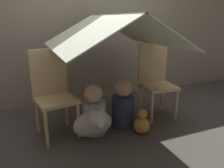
{
  "coord_description": "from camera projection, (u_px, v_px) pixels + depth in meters",
  "views": [
    {
      "loc": [
        -0.92,
        -2.16,
        1.23
      ],
      "look_at": [
        0.0,
        0.05,
        0.51
      ],
      "focal_mm": 35.0,
      "sensor_mm": 36.0,
      "label": 1
    }
  ],
  "objects": [
    {
      "name": "dog",
      "position": [
        94.0,
        123.0,
        2.29
      ],
      "size": [
        0.43,
        0.38,
        0.39
      ],
      "color": "silver",
      "rests_on": "ground_plane"
    },
    {
      "name": "person_front",
      "position": [
        94.0,
        112.0,
        2.4
      ],
      "size": [
        0.27,
        0.27,
        0.56
      ],
      "color": "#B2B2B7",
      "rests_on": "ground_plane"
    },
    {
      "name": "person_second",
      "position": [
        123.0,
        106.0,
        2.54
      ],
      "size": [
        0.26,
        0.26,
        0.57
      ],
      "color": "#2D3351",
      "rests_on": "ground_plane"
    },
    {
      "name": "chair_right",
      "position": [
        156.0,
        78.0,
        2.82
      ],
      "size": [
        0.43,
        0.43,
        0.93
      ],
      "rotation": [
        0.0,
        0.0,
        -0.08
      ],
      "color": "#D1B27F",
      "rests_on": "ground_plane"
    },
    {
      "name": "chair_left",
      "position": [
        53.0,
        90.0,
        2.34
      ],
      "size": [
        0.46,
        0.46,
        0.93
      ],
      "rotation": [
        0.0,
        0.0,
        0.17
      ],
      "color": "#D1B27F",
      "rests_on": "ground_plane"
    },
    {
      "name": "plush_toy",
      "position": [
        142.0,
        123.0,
        2.42
      ],
      "size": [
        0.18,
        0.18,
        0.28
      ],
      "color": "#D88C3F",
      "rests_on": "ground_plane"
    },
    {
      "name": "wall_back",
      "position": [
        86.0,
        17.0,
        3.18
      ],
      "size": [
        7.0,
        0.05,
        2.5
      ],
      "color": "gray",
      "rests_on": "ground_plane"
    },
    {
      "name": "sheet_canopy",
      "position": [
        112.0,
        31.0,
        2.34
      ],
      "size": [
        1.28,
        1.4,
        0.36
      ],
      "color": "silver"
    },
    {
      "name": "ground_plane",
      "position": [
        114.0,
        126.0,
        2.61
      ],
      "size": [
        8.8,
        8.8,
        0.0
      ],
      "primitive_type": "plane",
      "color": "#47423D"
    }
  ]
}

